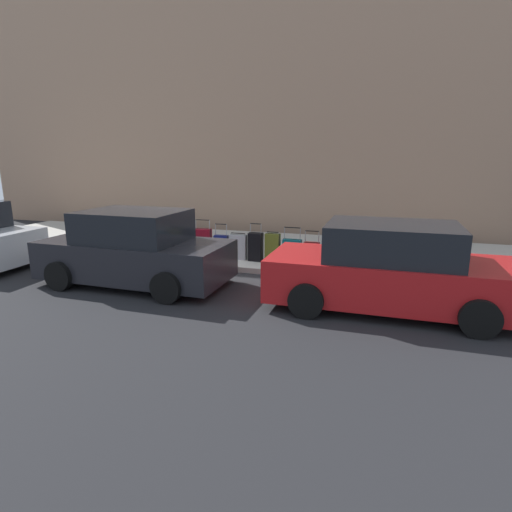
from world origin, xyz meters
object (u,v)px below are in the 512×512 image
(suitcase_navy_7, at_px, (221,246))
(bollard_post, at_px, (159,242))
(suitcase_navy_0, at_px, (356,256))
(suitcase_silver_6, at_px, (238,247))
(suitcase_olive_4, at_px, (273,248))
(parked_car_red_0, at_px, (390,270))
(suitcase_red_2, at_px, (311,254))
(suitcase_black_5, at_px, (256,247))
(suitcase_maroon_1, at_px, (333,255))
(suitcase_maroon_8, at_px, (203,243))
(fire_hydrant, at_px, (179,241))
(suitcase_teal_3, at_px, (292,251))
(parked_car_charcoal_1, at_px, (135,250))

(suitcase_navy_7, xyz_separation_m, bollard_post, (1.77, 0.22, 0.07))
(suitcase_navy_0, relative_size, suitcase_silver_6, 1.21)
(suitcase_olive_4, distance_m, parked_car_red_0, 3.72)
(suitcase_navy_0, height_order, suitcase_red_2, suitcase_red_2)
(suitcase_red_2, xyz_separation_m, suitcase_black_5, (1.49, -0.07, 0.08))
(suitcase_navy_0, bearing_deg, suitcase_black_5, 1.37)
(suitcase_navy_7, bearing_deg, suitcase_olive_4, 178.35)
(suitcase_maroon_1, xyz_separation_m, bollard_post, (4.79, 0.22, 0.10))
(suitcase_maroon_8, bearing_deg, suitcase_black_5, 179.79)
(suitcase_navy_0, bearing_deg, fire_hydrant, 0.67)
(suitcase_silver_6, bearing_deg, suitcase_teal_3, -179.72)
(suitcase_navy_0, height_order, parked_car_charcoal_1, parked_car_charcoal_1)
(suitcase_red_2, distance_m, suitcase_teal_3, 0.54)
(suitcase_red_2, distance_m, suitcase_silver_6, 1.99)
(suitcase_black_5, xyz_separation_m, suitcase_navy_7, (1.00, -0.07, -0.06))
(suitcase_navy_0, distance_m, bollard_post, 5.35)
(suitcase_black_5, relative_size, suitcase_navy_7, 1.07)
(suitcase_silver_6, height_order, parked_car_charcoal_1, parked_car_charcoal_1)
(suitcase_maroon_1, relative_size, fire_hydrant, 1.11)
(suitcase_maroon_8, distance_m, bollard_post, 1.28)
(suitcase_navy_7, bearing_deg, suitcase_silver_6, 175.41)
(suitcase_navy_0, distance_m, suitcase_black_5, 2.57)
(suitcase_maroon_1, distance_m, parked_car_charcoal_1, 4.80)
(suitcase_teal_3, relative_size, suitcase_black_5, 0.94)
(suitcase_red_2, relative_size, suitcase_black_5, 0.89)
(bollard_post, distance_m, parked_car_red_0, 6.48)
(suitcase_maroon_8, height_order, bollard_post, suitcase_maroon_8)
(suitcase_red_2, distance_m, parked_car_charcoal_1, 4.27)
(fire_hydrant, relative_size, bollard_post, 0.99)
(parked_car_red_0, bearing_deg, suitcase_silver_6, -31.66)
(suitcase_maroon_1, bearing_deg, suitcase_olive_4, 1.80)
(suitcase_black_5, distance_m, suitcase_navy_7, 1.01)
(suitcase_maroon_1, bearing_deg, parked_car_red_0, 118.50)
(suitcase_maroon_8, relative_size, bollard_post, 1.36)
(suitcase_navy_0, distance_m, fire_hydrant, 4.82)
(suitcase_silver_6, relative_size, parked_car_red_0, 0.16)
(suitcase_navy_0, relative_size, suitcase_navy_7, 0.94)
(suitcase_navy_0, distance_m, parked_car_red_0, 2.52)
(fire_hydrant, xyz_separation_m, parked_car_charcoal_1, (-0.12, 2.33, 0.24))
(suitcase_maroon_1, height_order, suitcase_silver_6, suitcase_maroon_1)
(parked_car_red_0, bearing_deg, suitcase_black_5, -34.96)
(fire_hydrant, bearing_deg, parked_car_charcoal_1, 93.02)
(suitcase_maroon_1, height_order, suitcase_maroon_8, suitcase_maroon_8)
(suitcase_navy_7, relative_size, bollard_post, 1.22)
(suitcase_olive_4, relative_size, suitcase_silver_6, 1.11)
(suitcase_silver_6, xyz_separation_m, parked_car_red_0, (-3.82, 2.35, 0.29))
(suitcase_olive_4, bearing_deg, bollard_post, 3.10)
(suitcase_black_5, relative_size, bollard_post, 1.32)
(suitcase_teal_3, distance_m, suitcase_silver_6, 1.46)
(suitcase_maroon_1, height_order, suitcase_olive_4, suitcase_maroon_1)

